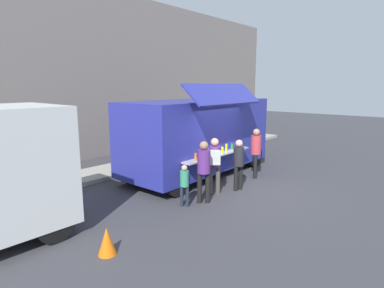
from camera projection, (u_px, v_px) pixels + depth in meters
ground_plane at (241, 188)px, 10.29m from camera, size 60.00×60.00×0.00m
curb_strip at (62, 182)px, 10.66m from camera, size 28.00×1.60×0.15m
building_behind at (33, 74)px, 13.27m from camera, size 32.00×2.40×7.49m
food_truck_main at (199, 134)px, 11.65m from camera, size 6.12×3.22×3.32m
traffic_cone_orange at (107, 241)px, 6.18m from camera, size 0.36×0.36×0.55m
trash_bin at (218, 140)px, 16.52m from camera, size 0.60×0.60×1.02m
customer_front_ordering at (239, 160)px, 9.92m from camera, size 0.33×0.33×1.61m
customer_mid_with_backpack at (215, 160)px, 9.50m from camera, size 0.54×0.52×1.73m
customer_rear_waiting at (204, 166)px, 8.81m from camera, size 0.36×0.36×1.76m
customer_extra_browsing at (256, 149)px, 11.29m from camera, size 0.36×0.36×1.77m
child_near_queue at (184, 182)px, 8.59m from camera, size 0.24×0.24×1.17m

